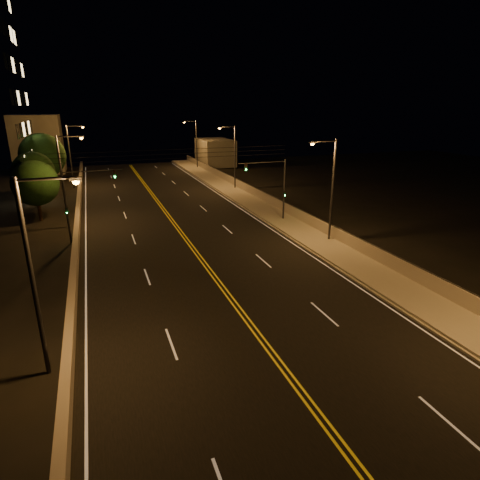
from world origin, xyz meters
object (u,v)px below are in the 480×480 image
object	(u,v)px
traffic_signal_right	(276,184)
tree_0	(35,183)
streetlight_1	(330,185)
streetlight_4	(38,266)
streetlight_2	(233,153)
streetlight_5	(65,175)
tree_2	(42,156)
streetlight_3	(195,141)
tree_1	(34,173)
streetlight_6	(72,152)
traffic_signal_left	(77,197)

from	to	relation	value
traffic_signal_right	tree_0	world-z (taller)	traffic_signal_right
streetlight_1	streetlight_4	world-z (taller)	same
streetlight_2	streetlight_5	distance (m)	24.58
traffic_signal_right	tree_2	size ratio (longest dim) A/B	0.80
streetlight_3	tree_2	xyz separation A→B (m)	(-25.05, -14.99, -0.08)
tree_1	streetlight_5	bearing A→B (deg)	-69.10
streetlight_2	tree_2	xyz separation A→B (m)	(-25.05, 6.90, -0.08)
tree_1	tree_2	size ratio (longest dim) A/B	0.80
streetlight_3	streetlight_4	xyz separation A→B (m)	(-21.43, -58.62, 0.00)
streetlight_3	tree_1	distance (m)	34.64
streetlight_6	traffic_signal_right	xyz separation A→B (m)	(19.95, -27.04, -1.14)
streetlight_1	tree_0	distance (m)	29.68
streetlight_1	streetlight_3	world-z (taller)	same
streetlight_3	streetlight_4	size ratio (longest dim) A/B	1.00
streetlight_4	tree_2	xyz separation A→B (m)	(-3.62, 43.63, -0.08)
tree_1	traffic_signal_left	bearing A→B (deg)	-72.39
streetlight_2	streetlight_5	xyz separation A→B (m)	(-21.43, -12.02, 0.00)
streetlight_4	streetlight_3	bearing A→B (deg)	69.92
streetlight_3	tree_1	xyz separation A→B (m)	(-25.40, -23.52, -1.08)
streetlight_3	tree_1	world-z (taller)	streetlight_3
traffic_signal_right	tree_1	xyz separation A→B (m)	(-23.92, 15.91, 0.06)
streetlight_1	streetlight_3	size ratio (longest dim) A/B	1.00
streetlight_3	streetlight_6	distance (m)	24.76
traffic_signal_right	tree_0	xyz separation A→B (m)	(-23.07, 9.01, -0.07)
streetlight_6	traffic_signal_right	distance (m)	33.62
tree_0	streetlight_4	bearing A→B (deg)	-83.69
streetlight_1	streetlight_2	distance (m)	25.17
streetlight_2	traffic_signal_right	xyz separation A→B (m)	(-1.48, -17.54, -1.14)
traffic_signal_left	tree_2	xyz separation A→B (m)	(-4.70, 24.44, 1.06)
streetlight_3	traffic_signal_left	bearing A→B (deg)	-117.30
streetlight_1	tree_2	xyz separation A→B (m)	(-25.05, 32.07, -0.08)
streetlight_2	streetlight_6	world-z (taller)	same
streetlight_1	streetlight_4	xyz separation A→B (m)	(-21.43, -11.56, 0.00)
streetlight_4	tree_1	bearing A→B (deg)	96.45
traffic_signal_right	tree_1	bearing A→B (deg)	146.37
streetlight_3	traffic_signal_left	xyz separation A→B (m)	(-20.35, -39.44, -1.14)
streetlight_4	tree_2	bearing A→B (deg)	94.74
streetlight_3	streetlight_5	bearing A→B (deg)	-122.29
tree_1	tree_2	bearing A→B (deg)	87.65
tree_1	streetlight_3	bearing A→B (deg)	42.80
traffic_signal_right	tree_0	distance (m)	24.77
streetlight_6	tree_1	distance (m)	11.86
streetlight_1	streetlight_6	distance (m)	40.76
tree_2	streetlight_5	bearing A→B (deg)	-79.17
streetlight_5	streetlight_1	bearing A→B (deg)	-31.52
streetlight_3	tree_0	xyz separation A→B (m)	(-24.55, -30.42, -1.21)
tree_1	tree_2	world-z (taller)	tree_2
streetlight_3	streetlight_5	distance (m)	40.12
traffic_signal_right	tree_0	bearing A→B (deg)	158.66
streetlight_5	traffic_signal_right	bearing A→B (deg)	-15.46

